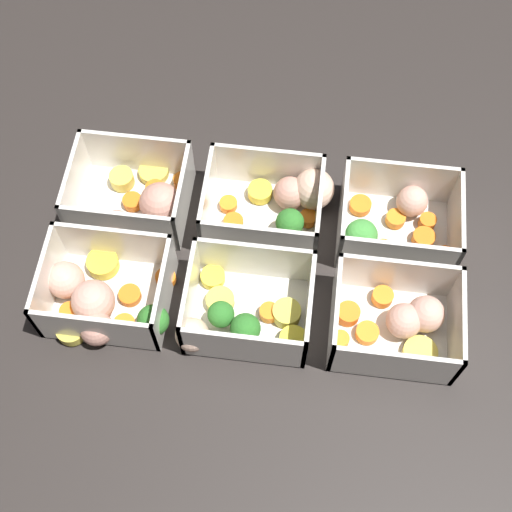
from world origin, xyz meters
name	(u,v)px	position (x,y,z in m)	size (l,w,h in m)	color
ground_plane	(256,266)	(0.00, 0.00, 0.00)	(4.00, 4.00, 0.00)	#282321
container_near_left	(101,298)	(-0.17, -0.07, 0.03)	(0.16, 0.14, 0.07)	silver
container_near_center	(241,313)	(-0.01, -0.07, 0.03)	(0.15, 0.12, 0.07)	silver
container_near_right	(399,321)	(0.17, -0.06, 0.02)	(0.14, 0.11, 0.07)	silver
container_far_left	(138,199)	(-0.15, 0.06, 0.03)	(0.14, 0.14, 0.07)	silver
container_far_center	(280,203)	(0.02, 0.08, 0.03)	(0.16, 0.13, 0.07)	silver
container_far_right	(396,223)	(0.16, 0.07, 0.02)	(0.15, 0.11, 0.07)	silver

